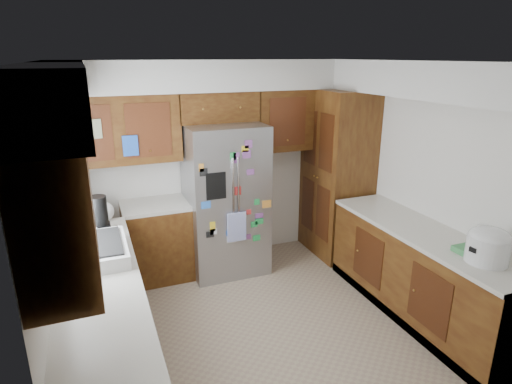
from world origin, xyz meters
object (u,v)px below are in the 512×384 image
paper_towel (483,242)px  pantry (337,174)px  fridge (225,199)px  rice_cooker (489,244)px

paper_towel → pantry: bearing=90.5°
pantry → fridge: 1.51m
pantry → rice_cooker: bearing=-90.0°
fridge → rice_cooker: fridge is taller
rice_cooker → fridge: bearing=122.3°
rice_cooker → pantry: bearing=90.0°
rice_cooker → paper_towel: size_ratio=1.23×
pantry → fridge: bearing=177.9°
fridge → rice_cooker: (1.50, -2.37, 0.18)m
paper_towel → rice_cooker: bearing=-105.9°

